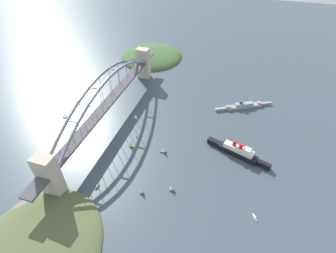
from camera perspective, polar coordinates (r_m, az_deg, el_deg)
The scene contains 15 objects.
ground_plane at distance 357.04m, azimuth -12.37°, elevation 1.48°, with size 1400.00×1400.00×0.00m, color #3D4C56.
harbor_arch_bridge at distance 340.56m, azimuth -13.03°, elevation 5.18°, with size 305.29×19.68×66.87m.
headland_west_shore at distance 517.31m, azimuth -3.75°, elevation 15.20°, with size 122.90×115.13×27.34m.
ocean_liner at distance 306.99m, azimuth 15.20°, elevation -5.36°, with size 30.39×74.76×18.91m.
naval_cruiser at distance 384.81m, azimuth 16.34°, elevation 4.44°, with size 44.55×77.18×17.52m.
seaplane_taxiing_near_bridge at distance 380.04m, azimuth -21.96°, elevation 2.22°, with size 10.02×7.39×4.84m.
seaplane_second_in_formation at distance 402.98m, azimuth -19.41°, elevation 5.29°, with size 9.75×8.63×5.00m.
small_boat_0 at distance 311.03m, azimuth -8.24°, elevation -3.71°, with size 6.37×10.29×9.35m.
small_boat_1 at distance 264.35m, azimuth 18.67°, elevation -18.51°, with size 7.36×4.53×1.80m.
small_boat_2 at distance 280.30m, azimuth -15.39°, elevation -12.69°, with size 7.31×1.69×2.20m.
small_boat_3 at distance 266.50m, azimuth 0.78°, elevation -13.35°, with size 5.94×8.20×7.87m.
small_boat_4 at distance 300.82m, azimuth -0.93°, elevation -5.10°, with size 5.74×7.70×9.07m.
small_boat_5 at distance 351.05m, azimuth -7.20°, elevation 2.26°, with size 5.45×7.00×8.44m.
small_boat_6 at distance 265.65m, azimuth -5.93°, elevation -13.85°, with size 5.82×7.37×8.30m.
channel_marker_buoy at distance 323.38m, azimuth -6.94°, elevation -2.29°, with size 2.20×2.20×2.75m.
Camera 1 is at (237.26, 153.73, 218.07)m, focal length 27.51 mm.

